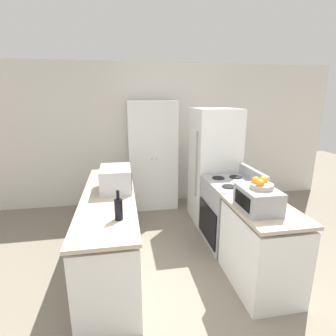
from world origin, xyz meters
name	(u,v)px	position (x,y,z in m)	size (l,w,h in m)	color
wall_back	(155,135)	(0.00, 3.21, 1.30)	(7.00, 0.06, 2.60)	silver
counter_left	(111,229)	(-0.80, 1.27, 0.44)	(0.60, 2.34, 0.91)	silver
counter_right	(261,249)	(0.80, 0.56, 0.44)	(0.60, 0.92, 0.91)	silver
pantry_cabinet	(153,156)	(-0.08, 2.92, 0.97)	(0.86, 0.50, 1.94)	white
stove	(230,213)	(0.82, 1.42, 0.46)	(0.66, 0.77, 1.07)	#9E9EA3
refrigerator	(214,166)	(0.83, 2.20, 0.92)	(0.70, 0.70, 1.83)	white
microwave	(116,179)	(-0.70, 1.38, 1.05)	(0.37, 0.50, 0.28)	#B2B2B7
wine_bottle	(119,209)	(-0.67, 0.56, 1.01)	(0.08, 0.08, 0.28)	black
toaster_oven	(258,199)	(0.69, 0.53, 1.02)	(0.34, 0.45, 0.23)	#939399
fruit_bowl	(261,184)	(0.70, 0.52, 1.18)	(0.22, 0.22, 0.11)	#B2A893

